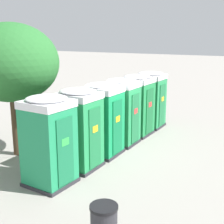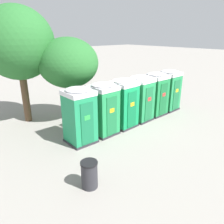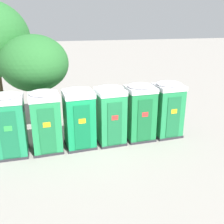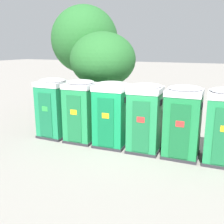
{
  "view_description": "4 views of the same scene",
  "coord_description": "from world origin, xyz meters",
  "px_view_note": "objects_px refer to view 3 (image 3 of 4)",
  "views": [
    {
      "loc": [
        -9.3,
        -6.1,
        4.04
      ],
      "look_at": [
        0.03,
        -0.27,
        1.37
      ],
      "focal_mm": 50.0,
      "sensor_mm": 36.0,
      "label": 1
    },
    {
      "loc": [
        -8.14,
        -8.0,
        4.69
      ],
      "look_at": [
        -1.45,
        -0.32,
        0.98
      ],
      "focal_mm": 35.0,
      "sensor_mm": 36.0,
      "label": 2
    },
    {
      "loc": [
        -2.02,
        -10.43,
        5.09
      ],
      "look_at": [
        0.77,
        -0.25,
        1.38
      ],
      "focal_mm": 42.0,
      "sensor_mm": 36.0,
      "label": 3
    },
    {
      "loc": [
        3.45,
        -9.2,
        3.77
      ],
      "look_at": [
        -0.65,
        -0.29,
        1.35
      ],
      "focal_mm": 42.0,
      "sensor_mm": 36.0,
      "label": 4
    }
  ],
  "objects_px": {
    "portapotty_1": "(46,121)",
    "portapotty_4": "(140,112)",
    "portapotty_3": "(110,115)",
    "street_tree_1": "(34,64)",
    "portapotty_0": "(10,124)",
    "portapotty_5": "(167,109)",
    "portapotty_2": "(79,118)"
  },
  "relations": [
    {
      "from": "portapotty_1",
      "to": "portapotty_4",
      "type": "xyz_separation_m",
      "value": [
        4.04,
        0.09,
        -0.0
      ]
    },
    {
      "from": "portapotty_3",
      "to": "street_tree_1",
      "type": "relative_size",
      "value": 0.56
    },
    {
      "from": "portapotty_0",
      "to": "portapotty_5",
      "type": "distance_m",
      "value": 6.73
    },
    {
      "from": "portapotty_0",
      "to": "portapotty_1",
      "type": "relative_size",
      "value": 1.0
    },
    {
      "from": "portapotty_0",
      "to": "street_tree_1",
      "type": "relative_size",
      "value": 0.56
    },
    {
      "from": "portapotty_1",
      "to": "portapotty_3",
      "type": "relative_size",
      "value": 1.0
    },
    {
      "from": "portapotty_1",
      "to": "portapotty_4",
      "type": "relative_size",
      "value": 1.0
    },
    {
      "from": "portapotty_2",
      "to": "portapotty_3",
      "type": "height_order",
      "value": "same"
    },
    {
      "from": "portapotty_5",
      "to": "portapotty_2",
      "type": "bearing_deg",
      "value": -178.66
    },
    {
      "from": "portapotty_0",
      "to": "portapotty_3",
      "type": "relative_size",
      "value": 1.0
    },
    {
      "from": "portapotty_2",
      "to": "portapotty_5",
      "type": "distance_m",
      "value": 4.04
    },
    {
      "from": "portapotty_0",
      "to": "portapotty_4",
      "type": "distance_m",
      "value": 5.39
    },
    {
      "from": "portapotty_2",
      "to": "portapotty_4",
      "type": "bearing_deg",
      "value": 1.36
    },
    {
      "from": "portapotty_4",
      "to": "portapotty_1",
      "type": "bearing_deg",
      "value": -178.76
    },
    {
      "from": "portapotty_4",
      "to": "portapotty_5",
      "type": "distance_m",
      "value": 1.35
    },
    {
      "from": "portapotty_2",
      "to": "portapotty_0",
      "type": "bearing_deg",
      "value": -179.35
    },
    {
      "from": "portapotty_3",
      "to": "street_tree_1",
      "type": "bearing_deg",
      "value": 139.88
    },
    {
      "from": "portapotty_3",
      "to": "portapotty_5",
      "type": "xyz_separation_m",
      "value": [
        2.69,
        0.07,
        -0.0
      ]
    },
    {
      "from": "portapotty_4",
      "to": "street_tree_1",
      "type": "bearing_deg",
      "value": 150.29
    },
    {
      "from": "portapotty_2",
      "to": "street_tree_1",
      "type": "distance_m",
      "value": 3.55
    },
    {
      "from": "portapotty_2",
      "to": "street_tree_1",
      "type": "height_order",
      "value": "street_tree_1"
    },
    {
      "from": "street_tree_1",
      "to": "portapotty_1",
      "type": "bearing_deg",
      "value": -83.99
    },
    {
      "from": "portapotty_2",
      "to": "street_tree_1",
      "type": "xyz_separation_m",
      "value": [
        -1.61,
        2.52,
        1.91
      ]
    },
    {
      "from": "portapotty_5",
      "to": "street_tree_1",
      "type": "relative_size",
      "value": 0.56
    },
    {
      "from": "portapotty_2",
      "to": "portapotty_4",
      "type": "xyz_separation_m",
      "value": [
        2.69,
        0.06,
        -0.0
      ]
    },
    {
      "from": "portapotty_3",
      "to": "portapotty_4",
      "type": "relative_size",
      "value": 1.0
    },
    {
      "from": "portapotty_0",
      "to": "portapotty_5",
      "type": "relative_size",
      "value": 1.0
    },
    {
      "from": "portapotty_1",
      "to": "portapotty_2",
      "type": "relative_size",
      "value": 1.0
    },
    {
      "from": "portapotty_1",
      "to": "portapotty_4",
      "type": "distance_m",
      "value": 4.04
    },
    {
      "from": "street_tree_1",
      "to": "portapotty_3",
      "type": "bearing_deg",
      "value": -40.12
    },
    {
      "from": "portapotty_4",
      "to": "street_tree_1",
      "type": "height_order",
      "value": "street_tree_1"
    },
    {
      "from": "portapotty_1",
      "to": "street_tree_1",
      "type": "height_order",
      "value": "street_tree_1"
    }
  ]
}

